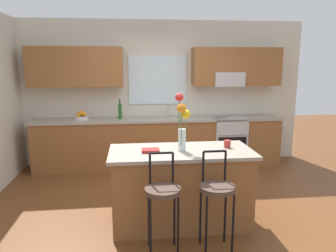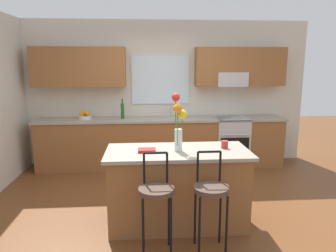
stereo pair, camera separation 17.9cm
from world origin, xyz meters
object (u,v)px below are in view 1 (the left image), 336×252
object	(u,v)px
mug_ceramic	(227,144)
cookbook	(151,150)
flower_vase	(182,120)
fruit_bowl_oranges	(82,117)
bottle_olive_oil	(120,111)
bar_stool_middle	(217,192)
kitchen_island	(181,187)
bar_stool_near	(163,195)
oven_range	(227,141)

from	to	relation	value
mug_ceramic	cookbook	size ratio (longest dim) A/B	0.45
flower_vase	fruit_bowl_oranges	world-z (taller)	flower_vase
fruit_bowl_oranges	bottle_olive_oil	size ratio (longest dim) A/B	0.67
flower_vase	cookbook	distance (m)	0.50
bar_stool_middle	flower_vase	distance (m)	0.90
bar_stool_middle	kitchen_island	bearing A→B (deg)	114.81
mug_ceramic	bottle_olive_oil	distance (m)	2.54
bottle_olive_oil	bar_stool_near	bearing A→B (deg)	-79.73
cookbook	bottle_olive_oil	distance (m)	2.27
bar_stool_middle	fruit_bowl_oranges	bearing A→B (deg)	121.88
kitchen_island	fruit_bowl_oranges	distance (m)	2.70
bar_stool_near	fruit_bowl_oranges	world-z (taller)	fruit_bowl_oranges
bar_stool_near	bottle_olive_oil	distance (m)	2.87
mug_ceramic	bar_stool_middle	bearing A→B (deg)	-114.37
bottle_olive_oil	oven_range	bearing A→B (deg)	-0.70
bottle_olive_oil	kitchen_island	bearing A→B (deg)	-70.44
mug_ceramic	bottle_olive_oil	size ratio (longest dim) A/B	0.25
bar_stool_near	bar_stool_middle	xyz separation A→B (m)	(0.55, 0.00, 0.00)
kitchen_island	cookbook	size ratio (longest dim) A/B	8.37
bar_stool_near	flower_vase	world-z (taller)	flower_vase
mug_ceramic	flower_vase	bearing A→B (deg)	-171.20
kitchen_island	mug_ceramic	world-z (taller)	mug_ceramic
oven_range	bottle_olive_oil	size ratio (longest dim) A/B	2.57
bar_stool_near	cookbook	size ratio (longest dim) A/B	5.21
oven_range	flower_vase	bearing A→B (deg)	-119.13
mug_ceramic	fruit_bowl_oranges	distance (m)	2.96
oven_range	kitchen_island	xyz separation A→B (m)	(-1.23, -2.17, 0.00)
bar_stool_near	bar_stool_middle	distance (m)	0.55
kitchen_island	cookbook	world-z (taller)	cookbook
mug_ceramic	kitchen_island	bearing A→B (deg)	-174.65
mug_ceramic	fruit_bowl_oranges	world-z (taller)	fruit_bowl_oranges
oven_range	bar_stool_near	xyz separation A→B (m)	(-1.51, -2.77, 0.18)
oven_range	fruit_bowl_oranges	bearing A→B (deg)	179.37
flower_vase	cookbook	bearing A→B (deg)	179.27
bar_stool_middle	oven_range	bearing A→B (deg)	70.88
kitchen_island	bottle_olive_oil	bearing A→B (deg)	109.56
oven_range	bar_stool_near	distance (m)	3.16
cookbook	bottle_olive_oil	xyz separation A→B (m)	(-0.42, 2.23, 0.13)
bar_stool_near	fruit_bowl_oranges	bearing A→B (deg)	113.04
oven_range	fruit_bowl_oranges	world-z (taller)	fruit_bowl_oranges
oven_range	bottle_olive_oil	distance (m)	2.11
oven_range	bar_stool_near	world-z (taller)	bar_stool_near
cookbook	fruit_bowl_oranges	bearing A→B (deg)	116.33
oven_range	kitchen_island	world-z (taller)	same
cookbook	fruit_bowl_oranges	size ratio (longest dim) A/B	0.83
bar_stool_middle	flower_vase	world-z (taller)	flower_vase
bar_stool_near	kitchen_island	bearing A→B (deg)	65.19
fruit_bowl_oranges	bottle_olive_oil	bearing A→B (deg)	-0.43
flower_vase	fruit_bowl_oranges	distance (m)	2.69
bar_stool_middle	mug_ceramic	xyz separation A→B (m)	(0.29, 0.65, 0.33)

